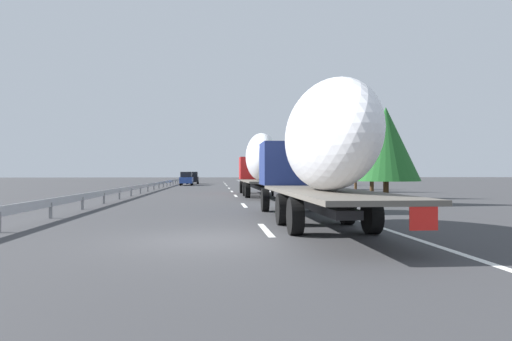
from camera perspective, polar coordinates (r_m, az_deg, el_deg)
name	(u,v)px	position (r m, az deg, el deg)	size (l,w,h in m)	color
ground_plane	(213,188)	(51.50, -5.48, -2.26)	(260.00, 260.00, 0.00)	#38383A
lane_stripe_0	(266,230)	(13.66, 1.24, -7.58)	(3.20, 0.20, 0.01)	white
lane_stripe_1	(244,205)	(23.91, -1.53, -4.47)	(3.20, 0.20, 0.01)	white
lane_stripe_2	(236,196)	(34.01, -2.61, -3.24)	(3.20, 0.20, 0.01)	white
lane_stripe_3	(232,191)	(42.06, -3.10, -2.68)	(3.20, 0.20, 0.01)	white
lane_stripe_4	(229,188)	(51.12, -3.47, -2.27)	(3.20, 0.20, 0.01)	white
lane_stripe_5	(227,185)	(62.53, -3.78, -1.91)	(3.20, 0.20, 0.01)	white
lane_stripe_6	(225,183)	(74.84, -4.00, -1.65)	(3.20, 0.20, 0.01)	white
lane_stripe_7	(225,184)	(70.81, -3.94, -1.73)	(3.20, 0.20, 0.01)	white
lane_stripe_8	(224,182)	(86.14, -4.16, -1.48)	(3.20, 0.20, 0.01)	white
edge_line_right	(257,187)	(56.73, 0.11, -2.08)	(110.00, 0.20, 0.01)	white
truck_lead	(260,162)	(33.87, 0.45, 1.12)	(13.50, 2.55, 4.65)	#B21919
truck_trailing	(317,149)	(14.82, 7.76, 2.74)	(14.40, 2.55, 4.44)	navy
car_blue_sedan	(187,179)	(63.36, -8.86, -1.03)	(4.50, 1.72, 1.90)	#28479E
car_black_suv	(193,178)	(71.34, -8.10, -0.94)	(4.22, 1.87, 1.94)	black
road_sign	(264,169)	(59.79, 0.99, 0.25)	(0.10, 0.90, 3.39)	gray
tree_0	(386,144)	(26.09, 16.25, 3.26)	(3.76, 3.76, 5.44)	#472D19
tree_1	(372,144)	(31.95, 14.56, 3.24)	(2.81, 2.81, 5.74)	#472D19
tree_2	(356,151)	(42.15, 12.59, 2.41)	(2.77, 2.77, 5.63)	#472D19
tree_3	(328,153)	(47.54, 9.16, 2.26)	(3.82, 3.82, 5.87)	#472D19
tree_4	(302,157)	(66.28, 5.93, 1.78)	(3.85, 3.85, 7.07)	#472D19
tree_5	(305,156)	(63.12, 6.22, 1.86)	(3.53, 3.53, 6.52)	#472D19
guardrail_median	(163,183)	(54.84, -11.75, -1.53)	(94.00, 0.10, 0.76)	#9EA0A5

